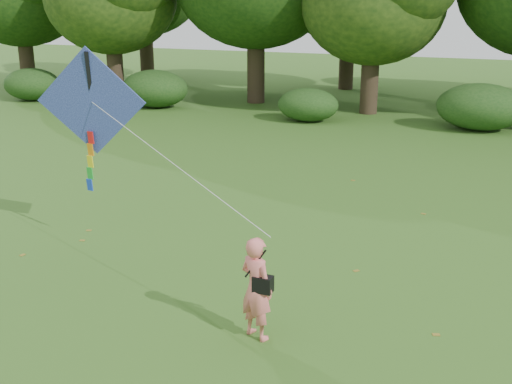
% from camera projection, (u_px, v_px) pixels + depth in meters
% --- Properties ---
extents(ground, '(100.00, 100.00, 0.00)m').
position_uv_depth(ground, '(229.00, 307.00, 11.20)').
color(ground, '#265114').
rests_on(ground, ground).
extents(man_kite_flyer, '(0.72, 0.61, 1.69)m').
position_uv_depth(man_kite_flyer, '(256.00, 288.00, 9.99)').
color(man_kite_flyer, '#F17771').
rests_on(man_kite_flyer, ground).
extents(crossbody_bag, '(0.43, 0.20, 0.69)m').
position_uv_depth(crossbody_bag, '(263.00, 283.00, 9.89)').
color(crossbody_bag, black).
rests_on(crossbody_bag, ground).
extents(flying_kite, '(5.96, 2.77, 3.06)m').
position_uv_depth(flying_kite, '(92.00, 104.00, 13.08)').
color(flying_kite, '#2442A0').
rests_on(flying_kite, ground).
extents(shrub_band, '(39.15, 3.22, 1.88)m').
position_uv_depth(shrub_band, '(387.00, 104.00, 26.81)').
color(shrub_band, '#264919').
rests_on(shrub_band, ground).
extents(fallen_leaves, '(9.44, 12.57, 0.01)m').
position_uv_depth(fallen_leaves, '(234.00, 274.00, 12.50)').
color(fallen_leaves, olive).
rests_on(fallen_leaves, ground).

